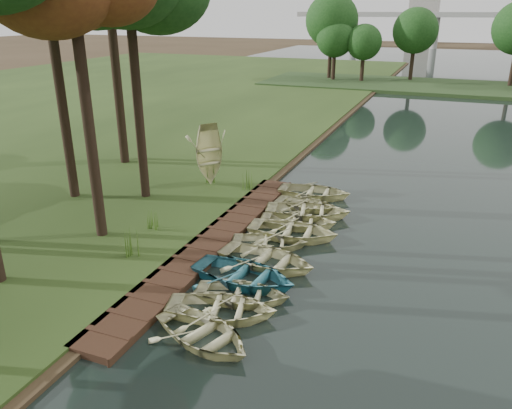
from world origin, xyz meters
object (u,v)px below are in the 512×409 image
at_px(rowboat_1, 222,306).
at_px(rowboat_2, 242,292).
at_px(stored_rowboat, 209,178).
at_px(rowboat_0, 204,331).
at_px(boardwalk, 214,242).

distance_m(rowboat_1, rowboat_2, 1.12).
bearing_deg(rowboat_1, stored_rowboat, 15.07).
height_order(rowboat_1, rowboat_2, rowboat_1).
relative_size(rowboat_0, rowboat_1, 0.96).
height_order(rowboat_0, rowboat_2, rowboat_0).
bearing_deg(rowboat_0, boardwalk, 44.39).
bearing_deg(boardwalk, rowboat_2, -51.53).
height_order(rowboat_0, rowboat_1, rowboat_1).
distance_m(boardwalk, rowboat_2, 4.57).
bearing_deg(rowboat_2, rowboat_0, 165.49).
relative_size(rowboat_1, stored_rowboat, 1.05).
xyz_separation_m(rowboat_0, stored_rowboat, (-5.93, 12.19, 0.25)).
distance_m(rowboat_1, stored_rowboat, 12.32).
relative_size(boardwalk, rowboat_2, 4.98).
height_order(rowboat_2, stored_rowboat, stored_rowboat).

